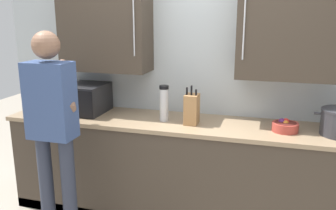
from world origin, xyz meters
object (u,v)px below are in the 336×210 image
(knife_block, at_px, (192,109))
(fruit_bowl, at_px, (285,126))
(microwave_oven, at_px, (76,98))
(person_figure, at_px, (52,123))
(thermos_flask, at_px, (164,103))

(knife_block, xyz_separation_m, fruit_bowl, (0.75, 0.01, -0.08))
(knife_block, bearing_deg, microwave_oven, 176.57)
(microwave_oven, xyz_separation_m, fruit_bowl, (1.88, -0.06, -0.09))
(microwave_oven, relative_size, fruit_bowl, 3.72)
(microwave_oven, relative_size, person_figure, 0.45)
(thermos_flask, relative_size, knife_block, 0.94)
(microwave_oven, bearing_deg, person_figure, -73.73)
(knife_block, bearing_deg, thermos_flask, 176.82)
(thermos_flask, height_order, knife_block, knife_block)
(knife_block, relative_size, fruit_bowl, 1.62)
(microwave_oven, bearing_deg, thermos_flask, -3.50)
(fruit_bowl, bearing_deg, knife_block, -179.38)
(fruit_bowl, height_order, person_figure, person_figure)
(thermos_flask, bearing_deg, person_figure, -137.14)
(knife_block, bearing_deg, person_figure, -146.30)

